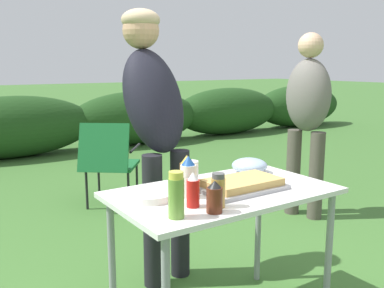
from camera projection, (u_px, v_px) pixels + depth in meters
The scene contains 15 objects.
shrub_hedge at pixel (14, 127), 6.28m from camera, with size 14.40×0.90×0.91m.
folding_table at pixel (223, 205), 2.13m from camera, with size 1.10×0.64×0.74m.
food_tray at pixel (242, 185), 2.12m from camera, with size 0.42×0.26×0.06m.
plate_stack at pixel (150, 195), 1.98m from camera, with size 0.22×0.22×0.03m, color white.
mixing_bowl at pixel (250, 165), 2.46m from camera, with size 0.20×0.20×0.08m, color #99B2CC.
paper_cup_stack at pixel (191, 173), 2.21m from camera, with size 0.08×0.08×0.12m, color white.
mayo_bottle at pixel (189, 178), 1.99m from camera, with size 0.07×0.07×0.20m.
bbq_sauce_bottle at pixel (215, 197), 1.79m from camera, with size 0.07×0.07×0.14m.
spice_jar at pixel (218, 191), 1.85m from camera, with size 0.06×0.06×0.15m.
relish_jar at pixel (176, 195), 1.72m from camera, with size 0.07×0.07×0.19m.
beer_bottle at pixel (187, 175), 2.07m from camera, with size 0.07×0.07×0.19m.
ketchup_bottle at pixel (193, 190), 1.86m from camera, with size 0.06×0.06×0.16m.
standing_person_in_olive_jacket at pixel (154, 113), 2.64m from camera, with size 0.43×0.54×1.69m.
standing_person_with_beanie at pixel (308, 110), 3.73m from camera, with size 0.39×0.47×1.62m.
camp_chair_green_behind_table at pixel (109, 159), 4.06m from camera, with size 0.72×0.75×0.83m.
Camera 1 is at (-1.26, -1.61, 1.35)m, focal length 40.00 mm.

